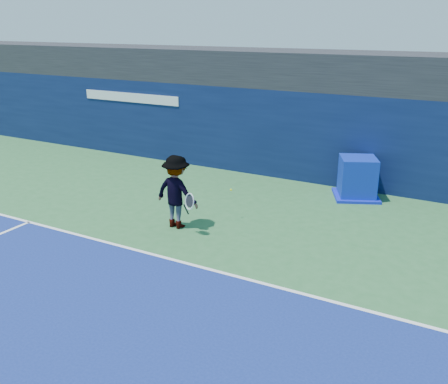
% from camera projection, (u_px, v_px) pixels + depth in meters
% --- Properties ---
extents(ground, '(80.00, 80.00, 0.00)m').
position_uv_depth(ground, '(90.00, 332.00, 8.71)').
color(ground, '#2D6435').
rests_on(ground, ground).
extents(baseline, '(24.00, 0.10, 0.01)m').
position_uv_depth(baseline, '(184.00, 263.00, 11.19)').
color(baseline, white).
rests_on(baseline, ground).
extents(stadium_band, '(36.00, 3.00, 1.20)m').
position_uv_depth(stadium_band, '(317.00, 69.00, 17.08)').
color(stadium_band, black).
rests_on(stadium_band, back_wall_assembly).
extents(back_wall_assembly, '(36.00, 1.03, 3.00)m').
position_uv_depth(back_wall_assembly, '(304.00, 135.00, 16.93)').
color(back_wall_assembly, '#0B173C').
rests_on(back_wall_assembly, ground).
extents(equipment_cart, '(1.73, 1.73, 1.26)m').
position_uv_depth(equipment_cart, '(357.00, 179.00, 15.25)').
color(equipment_cart, '#0B229E').
rests_on(equipment_cart, ground).
extents(tennis_player, '(1.41, 0.80, 1.94)m').
position_uv_depth(tennis_player, '(177.00, 192.00, 12.90)').
color(tennis_player, white).
rests_on(tennis_player, ground).
extents(tennis_ball, '(0.06, 0.06, 0.06)m').
position_uv_depth(tennis_ball, '(231.00, 190.00, 13.46)').
color(tennis_ball, '#C4CE16').
rests_on(tennis_ball, ground).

